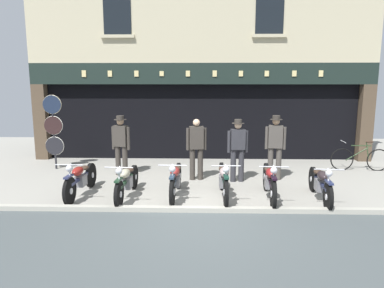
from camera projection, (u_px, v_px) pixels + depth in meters
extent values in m
cube|color=gray|center=(201.00, 162.00, 12.38)|extent=(23.58, 10.00, 0.08)
cube|color=#A19E92|center=(200.00, 211.00, 7.53)|extent=(23.58, 0.16, 0.18)
cube|color=black|center=(202.00, 117.00, 14.42)|extent=(10.65, 4.00, 2.60)
cube|color=#4C3D2D|center=(42.00, 122.00, 12.49)|extent=(0.44, 0.36, 2.60)
cube|color=#4C3D2D|center=(365.00, 123.00, 12.17)|extent=(0.44, 0.36, 2.60)
cube|color=black|center=(201.00, 118.00, 12.67)|extent=(10.19, 0.03, 2.18)
cube|color=black|center=(202.00, 74.00, 11.98)|extent=(11.58, 0.24, 0.70)
cube|color=#DBC684|center=(84.00, 74.00, 11.96)|extent=(0.14, 0.03, 0.22)
cube|color=#DBC684|center=(110.00, 74.00, 11.94)|extent=(0.14, 0.03, 0.20)
cube|color=#DBC684|center=(136.00, 74.00, 11.91)|extent=(0.14, 0.03, 0.20)
cube|color=#DBC684|center=(162.00, 74.00, 11.89)|extent=(0.14, 0.03, 0.16)
cube|color=#DBC684|center=(188.00, 74.00, 11.86)|extent=(0.14, 0.03, 0.19)
cube|color=#DBC684|center=(215.00, 74.00, 11.84)|extent=(0.14, 0.03, 0.20)
cube|color=#DBC684|center=(241.00, 74.00, 11.81)|extent=(0.14, 0.03, 0.18)
cube|color=#DBC684|center=(267.00, 74.00, 11.79)|extent=(0.14, 0.03, 0.18)
cube|color=#DBC684|center=(294.00, 74.00, 11.76)|extent=(0.14, 0.03, 0.19)
cube|color=#DBC684|center=(321.00, 74.00, 11.74)|extent=(0.14, 0.03, 0.20)
cube|color=#B9AE8E|center=(202.00, 15.00, 11.74)|extent=(11.58, 0.40, 3.09)
cube|color=black|center=(117.00, 14.00, 11.60)|extent=(0.90, 0.02, 1.30)
cube|color=#B9AE8E|center=(118.00, 36.00, 11.69)|extent=(1.10, 0.12, 0.10)
cube|color=black|center=(270.00, 13.00, 11.46)|extent=(0.90, 0.02, 1.30)
cube|color=#B9AE8E|center=(269.00, 36.00, 11.55)|extent=(1.10, 0.12, 0.10)
cylinder|color=black|center=(69.00, 191.00, 7.90)|extent=(0.09, 0.63, 0.63)
cylinder|color=silver|center=(69.00, 191.00, 7.90)|extent=(0.11, 0.14, 0.14)
cylinder|color=black|center=(91.00, 175.00, 9.25)|extent=(0.10, 0.63, 0.63)
cylinder|color=silver|center=(91.00, 175.00, 9.25)|extent=(0.12, 0.14, 0.14)
cube|color=#2A2E50|center=(81.00, 178.00, 8.55)|extent=(0.12, 1.27, 0.07)
cube|color=slate|center=(81.00, 180.00, 8.56)|extent=(0.21, 0.33, 0.26)
ellipsoid|color=maroon|center=(78.00, 171.00, 8.35)|extent=(0.24, 0.47, 0.20)
ellipsoid|color=#38281E|center=(84.00, 168.00, 8.76)|extent=(0.21, 0.31, 0.10)
cube|color=#2A2E50|center=(69.00, 176.00, 7.84)|extent=(0.11, 0.36, 0.04)
sphere|color=silver|center=(69.00, 168.00, 7.87)|extent=(0.15, 0.15, 0.15)
cylinder|color=silver|center=(69.00, 165.00, 7.86)|extent=(0.62, 0.05, 0.02)
cylinder|color=silver|center=(69.00, 178.00, 7.89)|extent=(0.05, 0.27, 0.61)
cylinder|color=black|center=(119.00, 194.00, 7.71)|extent=(0.09, 0.60, 0.60)
cylinder|color=silver|center=(119.00, 194.00, 7.71)|extent=(0.11, 0.14, 0.13)
cylinder|color=black|center=(134.00, 177.00, 9.13)|extent=(0.10, 0.60, 0.60)
cylinder|color=silver|center=(134.00, 177.00, 9.13)|extent=(0.12, 0.14, 0.13)
cube|color=#1E3A26|center=(127.00, 180.00, 8.40)|extent=(0.12, 1.32, 0.07)
cube|color=slate|center=(127.00, 183.00, 8.41)|extent=(0.21, 0.33, 0.26)
ellipsoid|color=#A8A389|center=(125.00, 174.00, 8.19)|extent=(0.24, 0.47, 0.20)
ellipsoid|color=#38281E|center=(129.00, 170.00, 8.62)|extent=(0.21, 0.31, 0.10)
cube|color=#1E3A26|center=(118.00, 180.00, 7.66)|extent=(0.11, 0.36, 0.04)
sphere|color=silver|center=(119.00, 171.00, 7.69)|extent=(0.15, 0.15, 0.15)
cylinder|color=silver|center=(119.00, 167.00, 7.67)|extent=(0.62, 0.05, 0.02)
cylinder|color=silver|center=(119.00, 181.00, 7.70)|extent=(0.05, 0.26, 0.61)
cylinder|color=black|center=(172.00, 192.00, 7.81)|extent=(0.09, 0.65, 0.65)
cylinder|color=silver|center=(172.00, 192.00, 7.81)|extent=(0.10, 0.15, 0.14)
cylinder|color=black|center=(179.00, 175.00, 9.18)|extent=(0.10, 0.65, 0.65)
cylinder|color=silver|center=(179.00, 175.00, 9.18)|extent=(0.11, 0.15, 0.14)
cube|color=#253546|center=(176.00, 178.00, 8.47)|extent=(0.11, 1.29, 0.07)
cube|color=slate|center=(176.00, 181.00, 8.49)|extent=(0.21, 0.33, 0.26)
ellipsoid|color=maroon|center=(175.00, 172.00, 8.28)|extent=(0.23, 0.47, 0.20)
ellipsoid|color=#38281E|center=(177.00, 168.00, 8.69)|extent=(0.21, 0.31, 0.10)
cube|color=#253546|center=(172.00, 177.00, 7.75)|extent=(0.11, 0.36, 0.04)
sphere|color=silver|center=(172.00, 169.00, 7.78)|extent=(0.15, 0.15, 0.15)
cylinder|color=silver|center=(172.00, 165.00, 7.77)|extent=(0.62, 0.04, 0.02)
cylinder|color=silver|center=(172.00, 179.00, 7.80)|extent=(0.04, 0.25, 0.61)
cylinder|color=black|center=(226.00, 193.00, 7.70)|extent=(0.08, 0.68, 0.67)
cylinder|color=silver|center=(226.00, 193.00, 7.70)|extent=(0.10, 0.15, 0.15)
cylinder|color=black|center=(221.00, 176.00, 9.10)|extent=(0.09, 0.68, 0.67)
cylinder|color=silver|center=(221.00, 176.00, 9.10)|extent=(0.11, 0.15, 0.15)
cube|color=#123227|center=(224.00, 179.00, 8.38)|extent=(0.09, 1.30, 0.07)
cube|color=slate|center=(224.00, 181.00, 8.39)|extent=(0.20, 0.32, 0.26)
ellipsoid|color=gray|center=(224.00, 172.00, 8.18)|extent=(0.23, 0.46, 0.20)
ellipsoid|color=#38281E|center=(223.00, 168.00, 8.60)|extent=(0.20, 0.30, 0.10)
cube|color=#123227|center=(226.00, 177.00, 7.64)|extent=(0.11, 0.36, 0.04)
sphere|color=silver|center=(226.00, 169.00, 7.67)|extent=(0.15, 0.15, 0.15)
cylinder|color=silver|center=(226.00, 166.00, 7.66)|extent=(0.62, 0.03, 0.02)
cylinder|color=silver|center=(226.00, 179.00, 7.69)|extent=(0.04, 0.27, 0.61)
cylinder|color=black|center=(273.00, 194.00, 7.61)|extent=(0.11, 0.68, 0.68)
cylinder|color=silver|center=(273.00, 194.00, 7.61)|extent=(0.11, 0.16, 0.15)
cylinder|color=black|center=(266.00, 176.00, 9.01)|extent=(0.12, 0.68, 0.68)
cylinder|color=silver|center=(266.00, 176.00, 9.01)|extent=(0.12, 0.16, 0.15)
cube|color=black|center=(269.00, 179.00, 8.29)|extent=(0.15, 1.32, 0.07)
cube|color=slate|center=(269.00, 182.00, 8.30)|extent=(0.22, 0.33, 0.26)
ellipsoid|color=maroon|center=(271.00, 173.00, 8.09)|extent=(0.25, 0.47, 0.20)
ellipsoid|color=#38281E|center=(268.00, 169.00, 8.51)|extent=(0.22, 0.31, 0.10)
cube|color=black|center=(274.00, 178.00, 7.55)|extent=(0.12, 0.37, 0.04)
sphere|color=silver|center=(274.00, 170.00, 7.58)|extent=(0.15, 0.15, 0.15)
cylinder|color=silver|center=(274.00, 167.00, 7.57)|extent=(0.62, 0.06, 0.02)
cylinder|color=silver|center=(274.00, 180.00, 7.60)|extent=(0.05, 0.27, 0.61)
cylinder|color=black|center=(328.00, 197.00, 7.53)|extent=(0.11, 0.61, 0.60)
cylinder|color=silver|center=(328.00, 197.00, 7.53)|extent=(0.11, 0.14, 0.13)
cylinder|color=black|center=(313.00, 179.00, 8.91)|extent=(0.12, 0.61, 0.60)
cylinder|color=silver|center=(313.00, 179.00, 8.91)|extent=(0.12, 0.14, 0.13)
cube|color=navy|center=(320.00, 182.00, 8.20)|extent=(0.17, 1.30, 0.07)
cube|color=slate|center=(320.00, 185.00, 8.21)|extent=(0.22, 0.33, 0.26)
ellipsoid|color=#282023|center=(323.00, 176.00, 8.00)|extent=(0.25, 0.47, 0.20)
ellipsoid|color=#38281E|center=(318.00, 172.00, 8.42)|extent=(0.22, 0.31, 0.10)
cube|color=navy|center=(329.00, 182.00, 7.47)|extent=(0.13, 0.37, 0.04)
sphere|color=silver|center=(329.00, 173.00, 7.50)|extent=(0.15, 0.15, 0.15)
cylinder|color=silver|center=(329.00, 170.00, 7.49)|extent=(0.62, 0.07, 0.02)
cylinder|color=silver|center=(329.00, 183.00, 7.52)|extent=(0.06, 0.26, 0.61)
cylinder|color=#38332D|center=(125.00, 160.00, 10.37)|extent=(0.15, 0.15, 0.88)
cylinder|color=#38332D|center=(118.00, 160.00, 10.43)|extent=(0.15, 0.15, 0.88)
cube|color=#38332D|center=(121.00, 136.00, 10.28)|extent=(0.42, 0.30, 0.60)
cube|color=silver|center=(122.00, 133.00, 10.38)|extent=(0.14, 0.05, 0.34)
cube|color=maroon|center=(123.00, 133.00, 10.39)|extent=(0.05, 0.02, 0.31)
cylinder|color=#38332D|center=(128.00, 139.00, 10.23)|extent=(0.09, 0.09, 0.66)
cylinder|color=#38332D|center=(113.00, 138.00, 10.35)|extent=(0.09, 0.09, 0.66)
sphere|color=tan|center=(120.00, 122.00, 10.21)|extent=(0.21, 0.21, 0.21)
cylinder|color=#332D28|center=(120.00, 120.00, 10.20)|extent=(0.35, 0.35, 0.01)
cylinder|color=#332D28|center=(120.00, 118.00, 10.19)|extent=(0.22, 0.22, 0.11)
cylinder|color=#38332D|center=(200.00, 164.00, 9.93)|extent=(0.15, 0.15, 0.89)
cylinder|color=#38332D|center=(192.00, 164.00, 9.91)|extent=(0.15, 0.15, 0.89)
cube|color=#38332D|center=(196.00, 138.00, 9.79)|extent=(0.40, 0.26, 0.62)
cube|color=silver|center=(196.00, 134.00, 9.89)|extent=(0.14, 0.04, 0.35)
cube|color=navy|center=(196.00, 135.00, 9.91)|extent=(0.05, 0.02, 0.32)
cylinder|color=#38332D|center=(205.00, 139.00, 9.82)|extent=(0.09, 0.09, 0.61)
cylinder|color=#38332D|center=(188.00, 139.00, 9.78)|extent=(0.09, 0.09, 0.61)
sphere|color=beige|center=(196.00, 123.00, 9.72)|extent=(0.19, 0.19, 0.19)
cylinder|color=#2D2D33|center=(241.00, 165.00, 9.74)|extent=(0.15, 0.15, 0.91)
cylinder|color=#2D2D33|center=(233.00, 165.00, 9.72)|extent=(0.15, 0.15, 0.91)
cube|color=#2D2D33|center=(238.00, 139.00, 9.61)|extent=(0.40, 0.26, 0.55)
cube|color=silver|center=(237.00, 136.00, 9.71)|extent=(0.14, 0.03, 0.31)
cube|color=black|center=(237.00, 137.00, 9.73)|extent=(0.05, 0.02, 0.28)
cylinder|color=#2D2D33|center=(246.00, 141.00, 9.64)|extent=(0.09, 0.09, 0.59)
cylinder|color=#2D2D33|center=(229.00, 142.00, 9.60)|extent=(0.09, 0.09, 0.59)
sphere|color=beige|center=(238.00, 125.00, 9.54)|extent=(0.19, 0.19, 0.19)
cylinder|color=#332D28|center=(238.00, 123.00, 9.54)|extent=(0.33, 0.33, 0.01)
cylinder|color=#332D28|center=(238.00, 121.00, 9.53)|extent=(0.20, 0.20, 0.11)
cylinder|color=#47423D|center=(279.00, 163.00, 9.91)|extent=(0.15, 0.15, 0.92)
cylinder|color=#47423D|center=(270.00, 163.00, 9.94)|extent=(0.15, 0.15, 0.92)
cube|color=#47423D|center=(276.00, 137.00, 9.80)|extent=(0.41, 0.27, 0.62)
cube|color=white|center=(275.00, 133.00, 9.89)|extent=(0.14, 0.04, 0.35)
cube|color=maroon|center=(275.00, 134.00, 9.91)|extent=(0.05, 0.02, 0.32)
cylinder|color=#47423D|center=(284.00, 138.00, 9.76)|extent=(0.09, 0.09, 0.62)
cylinder|color=#47423D|center=(267.00, 138.00, 9.84)|extent=(0.09, 0.09, 0.62)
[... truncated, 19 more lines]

